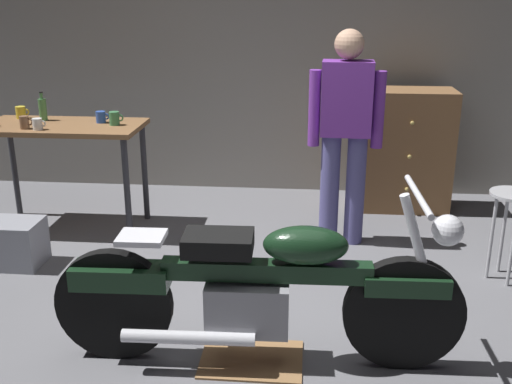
# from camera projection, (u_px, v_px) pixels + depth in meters

# --- Properties ---
(ground_plane) EXTENTS (12.00, 12.00, 0.00)m
(ground_plane) POSITION_uv_depth(u_px,v_px,m) (239.00, 332.00, 3.58)
(ground_plane) COLOR slate
(back_wall) EXTENTS (8.00, 0.12, 3.10)m
(back_wall) POSITION_uv_depth(u_px,v_px,m) (272.00, 32.00, 5.72)
(back_wall) COLOR gray
(back_wall) RESTS_ON ground_plane
(workbench) EXTENTS (1.30, 0.64, 0.90)m
(workbench) POSITION_uv_depth(u_px,v_px,m) (63.00, 138.00, 4.91)
(workbench) COLOR brown
(workbench) RESTS_ON ground_plane
(motorcycle) EXTENTS (2.19, 0.60, 1.00)m
(motorcycle) POSITION_uv_depth(u_px,v_px,m) (260.00, 288.00, 3.16)
(motorcycle) COLOR black
(motorcycle) RESTS_ON ground_plane
(person_standing) EXTENTS (0.57, 0.24, 1.67)m
(person_standing) POSITION_uv_depth(u_px,v_px,m) (345.00, 129.00, 4.58)
(person_standing) COLOR #54518C
(person_standing) RESTS_ON ground_plane
(shop_stool) EXTENTS (0.32, 0.32, 0.64)m
(shop_stool) POSITION_uv_depth(u_px,v_px,m) (512.00, 212.00, 4.09)
(shop_stool) COLOR #B2B2B7
(shop_stool) RESTS_ON ground_plane
(wooden_dresser) EXTENTS (0.80, 0.47, 1.10)m
(wooden_dresser) POSITION_uv_depth(u_px,v_px,m) (406.00, 150.00, 5.46)
(wooden_dresser) COLOR brown
(wooden_dresser) RESTS_ON ground_plane
(drip_tray) EXTENTS (0.56, 0.40, 0.01)m
(drip_tray) POSITION_uv_depth(u_px,v_px,m) (252.00, 359.00, 3.31)
(drip_tray) COLOR olive
(drip_tray) RESTS_ON ground_plane
(storage_bin) EXTENTS (0.44, 0.32, 0.34)m
(storage_bin) POSITION_uv_depth(u_px,v_px,m) (12.00, 243.00, 4.41)
(storage_bin) COLOR gray
(storage_bin) RESTS_ON ground_plane
(mug_green_speckled) EXTENTS (0.12, 0.08, 0.11)m
(mug_green_speckled) POSITION_uv_depth(u_px,v_px,m) (115.00, 118.00, 4.83)
(mug_green_speckled) COLOR #3D7F4C
(mug_green_speckled) RESTS_ON workbench
(mug_blue_enamel) EXTENTS (0.11, 0.08, 0.09)m
(mug_blue_enamel) POSITION_uv_depth(u_px,v_px,m) (101.00, 117.00, 4.92)
(mug_blue_enamel) COLOR #2D51AD
(mug_blue_enamel) RESTS_ON workbench
(mug_yellow_tall) EXTENTS (0.12, 0.08, 0.10)m
(mug_yellow_tall) POSITION_uv_depth(u_px,v_px,m) (21.00, 112.00, 5.08)
(mug_yellow_tall) COLOR yellow
(mug_yellow_tall) RESTS_ON workbench
(mug_white_ceramic) EXTENTS (0.11, 0.08, 0.09)m
(mug_white_ceramic) POSITION_uv_depth(u_px,v_px,m) (38.00, 124.00, 4.67)
(mug_white_ceramic) COLOR white
(mug_white_ceramic) RESTS_ON workbench
(mug_brown_stoneware) EXTENTS (0.10, 0.07, 0.10)m
(mug_brown_stoneware) POSITION_uv_depth(u_px,v_px,m) (25.00, 122.00, 4.70)
(mug_brown_stoneware) COLOR brown
(mug_brown_stoneware) RESTS_ON workbench
(bottle) EXTENTS (0.06, 0.06, 0.24)m
(bottle) POSITION_uv_depth(u_px,v_px,m) (43.00, 109.00, 4.99)
(bottle) COLOR #4C8C4C
(bottle) RESTS_ON workbench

